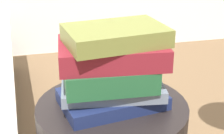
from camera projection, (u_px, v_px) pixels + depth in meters
The scene contains 5 objects.
book_navy at pixel (111, 98), 1.03m from camera, with size 0.28×0.19×0.04m, color #19234C.
book_slate at pixel (113, 89), 1.01m from camera, with size 0.28×0.15×0.03m, color slate.
book_forest at pixel (109, 74), 0.99m from camera, with size 0.24×0.19×0.06m, color #1E512D.
book_maroon at pixel (113, 52), 0.98m from camera, with size 0.29×0.19×0.06m, color maroon.
book_olive at pixel (115, 35), 0.95m from camera, with size 0.26×0.17×0.05m, color olive.
Camera 1 is at (-0.21, -0.89, 1.06)m, focal length 57.88 mm.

